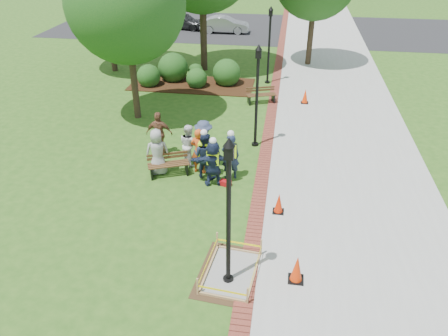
# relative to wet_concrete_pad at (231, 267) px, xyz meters

# --- Properties ---
(ground) EXTENTS (100.00, 100.00, 0.00)m
(ground) POSITION_rel_wet_concrete_pad_xyz_m (-1.29, 2.73, -0.23)
(ground) COLOR #285116
(ground) RESTS_ON ground
(sidewalk) EXTENTS (6.00, 60.00, 0.02)m
(sidewalk) POSITION_rel_wet_concrete_pad_xyz_m (3.71, 12.73, -0.22)
(sidewalk) COLOR #9E9E99
(sidewalk) RESTS_ON ground
(brick_edging) EXTENTS (0.50, 60.00, 0.03)m
(brick_edging) POSITION_rel_wet_concrete_pad_xyz_m (0.46, 12.73, -0.22)
(brick_edging) COLOR maroon
(brick_edging) RESTS_ON ground
(mulch_bed) EXTENTS (7.00, 3.00, 0.05)m
(mulch_bed) POSITION_rel_wet_concrete_pad_xyz_m (-4.29, 14.73, -0.21)
(mulch_bed) COLOR #381E0F
(mulch_bed) RESTS_ON ground
(parking_lot) EXTENTS (36.00, 12.00, 0.01)m
(parking_lot) POSITION_rel_wet_concrete_pad_xyz_m (-1.29, 29.73, -0.23)
(parking_lot) COLOR black
(parking_lot) RESTS_ON ground
(wet_concrete_pad) EXTENTS (1.93, 2.46, 0.55)m
(wet_concrete_pad) POSITION_rel_wet_concrete_pad_xyz_m (0.00, 0.00, 0.00)
(wet_concrete_pad) COLOR #47331E
(wet_concrete_pad) RESTS_ON ground
(bench_near) EXTENTS (1.59, 1.04, 0.82)m
(bench_near) POSITION_rel_wet_concrete_pad_xyz_m (-3.01, 4.81, 0.03)
(bench_near) COLOR #54361C
(bench_near) RESTS_ON ground
(bench_far) EXTENTS (1.57, 0.95, 0.81)m
(bench_far) POSITION_rel_wet_concrete_pad_xyz_m (-0.16, 12.54, 0.02)
(bench_far) COLOR brown
(bench_far) RESTS_ON ground
(cone_front) EXTENTS (0.41, 0.41, 0.82)m
(cone_front) POSITION_rel_wet_concrete_pad_xyz_m (1.75, 0.00, 0.16)
(cone_front) COLOR black
(cone_front) RESTS_ON ground
(cone_back) EXTENTS (0.36, 0.36, 0.72)m
(cone_back) POSITION_rel_wet_concrete_pad_xyz_m (1.15, 3.04, 0.11)
(cone_back) COLOR black
(cone_back) RESTS_ON ground
(cone_far) EXTENTS (0.38, 0.38, 0.76)m
(cone_far) POSITION_rel_wet_concrete_pad_xyz_m (2.08, 12.86, 0.13)
(cone_far) COLOR black
(cone_far) RESTS_ON ground
(toolbox) EXTENTS (0.44, 0.33, 0.20)m
(toolbox) POSITION_rel_wet_concrete_pad_xyz_m (-0.80, 4.39, -0.14)
(toolbox) COLOR #9C0C12
(toolbox) RESTS_ON ground
(lamp_near) EXTENTS (0.28, 0.28, 4.26)m
(lamp_near) POSITION_rel_wet_concrete_pad_xyz_m (-0.04, -0.27, 2.25)
(lamp_near) COLOR black
(lamp_near) RESTS_ON ground
(lamp_mid) EXTENTS (0.28, 0.28, 4.26)m
(lamp_mid) POSITION_rel_wet_concrete_pad_xyz_m (-0.04, 7.73, 2.25)
(lamp_mid) COLOR black
(lamp_mid) RESTS_ON ground
(lamp_far) EXTENTS (0.28, 0.28, 4.26)m
(lamp_far) POSITION_rel_wet_concrete_pad_xyz_m (-0.04, 15.73, 2.25)
(lamp_far) COLOR black
(lamp_far) RESTS_ON ground
(tree_left) EXTENTS (5.11, 5.11, 7.77)m
(tree_left) POSITION_rel_wet_concrete_pad_xyz_m (-5.89, 9.84, 4.97)
(tree_left) COLOR #3D2D1E
(tree_left) RESTS_ON ground
(shrub_a) EXTENTS (1.32, 1.32, 1.32)m
(shrub_a) POSITION_rel_wet_concrete_pad_xyz_m (-6.67, 14.24, -0.23)
(shrub_a) COLOR #134516
(shrub_a) RESTS_ON ground
(shrub_b) EXTENTS (1.74, 1.74, 1.74)m
(shrub_b) POSITION_rel_wet_concrete_pad_xyz_m (-5.53, 15.38, -0.23)
(shrub_b) COLOR #134516
(shrub_b) RESTS_ON ground
(shrub_c) EXTENTS (1.18, 1.18, 1.18)m
(shrub_c) POSITION_rel_wet_concrete_pad_xyz_m (-3.94, 14.43, -0.23)
(shrub_c) COLOR #134516
(shrub_c) RESTS_ON ground
(shrub_d) EXTENTS (1.59, 1.59, 1.59)m
(shrub_d) POSITION_rel_wet_concrete_pad_xyz_m (-2.34, 15.11, -0.23)
(shrub_d) COLOR #134516
(shrub_d) RESTS_ON ground
(shrub_e) EXTENTS (0.90, 0.90, 0.90)m
(shrub_e) POSITION_rel_wet_concrete_pad_xyz_m (-4.35, 16.07, -0.23)
(shrub_e) COLOR #134516
(shrub_e) RESTS_ON ground
(casual_person_a) EXTENTS (0.66, 0.53, 1.79)m
(casual_person_a) POSITION_rel_wet_concrete_pad_xyz_m (-3.42, 4.89, 0.66)
(casual_person_a) COLOR gray
(casual_person_a) RESTS_ON ground
(casual_person_b) EXTENTS (0.63, 0.47, 1.80)m
(casual_person_b) POSITION_rel_wet_concrete_pad_xyz_m (-1.92, 5.19, 0.66)
(casual_person_b) COLOR #CF4918
(casual_person_b) RESTS_ON ground
(casual_person_c) EXTENTS (0.61, 0.62, 1.65)m
(casual_person_c) POSITION_rel_wet_concrete_pad_xyz_m (-2.43, 5.79, 0.59)
(casual_person_c) COLOR silver
(casual_person_c) RESTS_ON ground
(casual_person_d) EXTENTS (0.60, 0.41, 1.80)m
(casual_person_d) POSITION_rel_wet_concrete_pad_xyz_m (-3.79, 6.43, 0.66)
(casual_person_d) COLOR brown
(casual_person_d) RESTS_ON ground
(casual_person_e) EXTENTS (0.65, 0.47, 1.88)m
(casual_person_e) POSITION_rel_wet_concrete_pad_xyz_m (-1.84, 5.71, 0.71)
(casual_person_e) COLOR #303955
(casual_person_e) RESTS_ON ground
(hivis_worker_a) EXTENTS (0.62, 0.46, 1.88)m
(hivis_worker_a) POSITION_rel_wet_concrete_pad_xyz_m (-1.25, 4.43, 0.70)
(hivis_worker_a) COLOR #16173A
(hivis_worker_a) RESTS_ON ground
(hivis_worker_b) EXTENTS (0.65, 0.50, 1.94)m
(hivis_worker_b) POSITION_rel_wet_concrete_pad_xyz_m (-0.71, 4.95, 0.72)
(hivis_worker_b) COLOR #16243B
(hivis_worker_b) RESTS_ON ground
(hivis_worker_c) EXTENTS (0.64, 0.50, 1.93)m
(hivis_worker_c) POSITION_rel_wet_concrete_pad_xyz_m (-1.66, 4.91, 0.72)
(hivis_worker_c) COLOR #1A2044
(hivis_worker_c) RESTS_ON ground
(parked_car_a) EXTENTS (2.84, 4.78, 1.46)m
(parked_car_a) POSITION_rel_wet_concrete_pad_xyz_m (-8.05, 28.50, -0.23)
(parked_car_a) COLOR black
(parked_car_a) RESTS_ON ground
(parked_car_b) EXTENTS (1.98, 4.40, 1.42)m
(parked_car_b) POSITION_rel_wet_concrete_pad_xyz_m (-4.32, 27.60, -0.23)
(parked_car_b) COLOR gray
(parked_car_b) RESTS_ON ground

